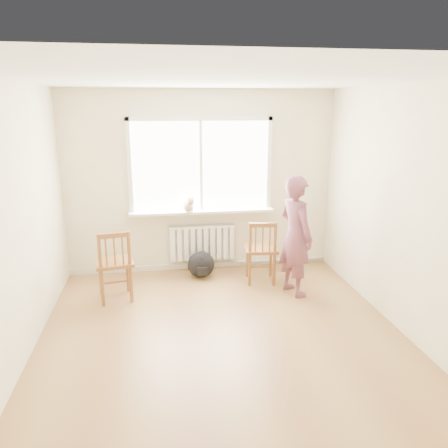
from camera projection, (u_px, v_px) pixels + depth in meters
name	position (u px, v px, depth m)	size (l,w,h in m)	color
floor	(224.00, 341.00, 4.72)	(4.50, 4.50, 0.00)	olive
ceiling	(224.00, 79.00, 4.01)	(4.50, 4.50, 0.00)	white
back_wall	(201.00, 182.00, 6.51)	(4.00, 0.01, 2.70)	beige
window	(201.00, 162.00, 6.41)	(2.12, 0.05, 1.42)	white
windowsill	(202.00, 211.00, 6.52)	(2.15, 0.22, 0.04)	white
radiator	(202.00, 242.00, 6.67)	(1.00, 0.12, 0.55)	white
heating_pipe	(280.00, 260.00, 6.98)	(0.04, 0.04, 1.40)	silver
baseboard	(202.00, 265.00, 6.84)	(4.00, 0.03, 0.08)	beige
chair_left	(115.00, 265.00, 5.59)	(0.54, 0.52, 0.95)	brown
chair_right	(261.00, 252.00, 6.17)	(0.50, 0.48, 0.92)	brown
person	(296.00, 236.00, 5.74)	(0.58, 0.38, 1.60)	#CA4352
cat	(189.00, 205.00, 6.38)	(0.22, 0.37, 0.25)	beige
backpack	(201.00, 264.00, 6.43)	(0.40, 0.30, 0.40)	black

